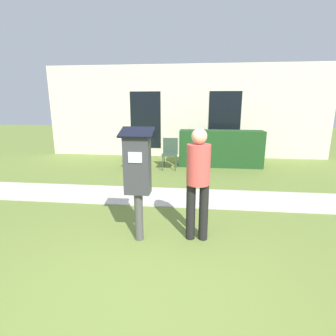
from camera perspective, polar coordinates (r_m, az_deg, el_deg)
name	(u,v)px	position (r m, az deg, el deg)	size (l,w,h in m)	color
ground_plane	(146,293)	(2.99, -4.72, -25.53)	(40.00, 40.00, 0.00)	olive
sidewalk	(173,197)	(5.46, 1.03, -6.28)	(12.00, 1.10, 0.02)	beige
building_facade	(185,112)	(9.57, 3.66, 12.10)	(10.00, 0.26, 3.20)	beige
parking_meter	(138,171)	(3.54, -6.66, -0.55)	(0.44, 0.31, 1.59)	#4C4C4C
person_standing	(198,176)	(3.58, 6.58, -1.83)	(0.32, 0.32, 1.58)	black
outdoor_chair_left	(133,150)	(7.94, -7.56, 3.89)	(0.44, 0.44, 0.90)	#334738
outdoor_chair_middle	(170,151)	(7.73, 0.45, 3.74)	(0.44, 0.44, 0.90)	#334738
hedge_row	(221,148)	(8.19, 11.38, 4.19)	(2.50, 0.60, 1.10)	#1E471E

